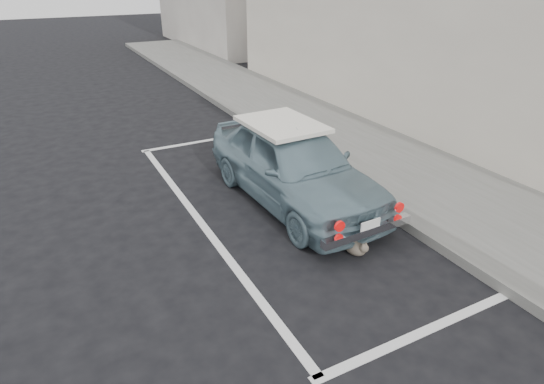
{
  "coord_description": "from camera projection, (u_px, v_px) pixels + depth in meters",
  "views": [
    {
      "loc": [
        -2.8,
        -3.11,
        3.63
      ],
      "look_at": [
        -0.09,
        2.05,
        0.75
      ],
      "focal_mm": 30.0,
      "sensor_mm": 36.0,
      "label": 1
    }
  ],
  "objects": [
    {
      "name": "ground",
      "position": [
        361.0,
        318.0,
        5.24
      ],
      "size": [
        80.0,
        80.0,
        0.0
      ],
      "primitive_type": "plane",
      "color": "black",
      "rests_on": "ground"
    },
    {
      "name": "sidewalk",
      "position": [
        436.0,
        189.0,
        8.13
      ],
      "size": [
        2.8,
        40.0,
        0.15
      ],
      "primitive_type": "cube",
      "color": "#61615C",
      "rests_on": "ground"
    },
    {
      "name": "pline_rear",
      "position": [
        425.0,
        331.0,
        5.05
      ],
      "size": [
        3.0,
        0.12,
        0.01
      ],
      "primitive_type": "cube",
      "color": "silver",
      "rests_on": "ground"
    },
    {
      "name": "pline_front",
      "position": [
        206.0,
        141.0,
        10.61
      ],
      "size": [
        3.0,
        0.12,
        0.01
      ],
      "primitive_type": "cube",
      "color": "silver",
      "rests_on": "ground"
    },
    {
      "name": "pline_side",
      "position": [
        200.0,
        221.0,
        7.25
      ],
      "size": [
        0.12,
        7.0,
        0.01
      ],
      "primitive_type": "cube",
      "color": "silver",
      "rests_on": "ground"
    },
    {
      "name": "retro_coupe",
      "position": [
        294.0,
        164.0,
        7.61
      ],
      "size": [
        1.73,
        4.0,
        1.34
      ],
      "rotation": [
        0.0,
        0.0,
        0.04
      ],
      "color": "slate",
      "rests_on": "ground"
    },
    {
      "name": "cat",
      "position": [
        356.0,
        247.0,
        6.35
      ],
      "size": [
        0.29,
        0.48,
        0.26
      ],
      "rotation": [
        0.0,
        0.0,
        0.25
      ],
      "color": "brown",
      "rests_on": "ground"
    }
  ]
}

